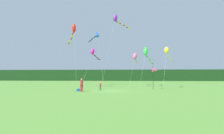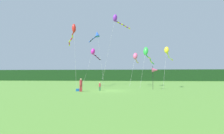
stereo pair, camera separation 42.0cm
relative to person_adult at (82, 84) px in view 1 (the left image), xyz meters
The scene contains 13 objects.
ground_plane 4.03m from the person_adult, 24.67° to the left, with size 120.00×120.00×0.00m, color #5B9338.
distant_treeline 46.78m from the person_adult, 85.65° to the left, with size 108.00×2.95×4.46m, color #193D19.
person_adult is the anchor object (origin of this frame).
person_child 2.78m from the person_adult, 32.30° to the left, with size 0.26×0.26×1.19m.
cooler_box 1.18m from the person_adult, 135.54° to the left, with size 0.43×0.32×0.35m, color #1959B2.
banner_flag_pole 11.53m from the person_adult, 22.34° to the left, with size 0.90×0.70×3.65m.
kite_magenta 15.97m from the person_adult, 94.61° to the left, with size 2.54×7.67×8.28m.
kite_purple 13.09m from the person_adult, 53.80° to the left, with size 4.78×4.43×12.58m.
kite_green 16.29m from the person_adult, 48.74° to the left, with size 3.93×8.87×7.83m.
kite_rainbow 18.34m from the person_adult, 62.50° to the left, with size 2.34×7.51×7.33m.
kite_yellow 15.74m from the person_adult, 28.54° to the left, with size 3.19×6.21×7.07m.
kite_blue 17.59m from the person_adult, 91.64° to the left, with size 4.37×5.07×11.95m.
kite_red 12.12m from the person_adult, 115.55° to the left, with size 3.90×7.71×11.38m.
Camera 1 is at (2.16, -24.44, 2.18)m, focal length 27.66 mm.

